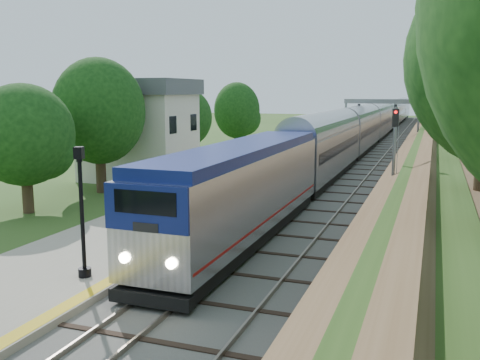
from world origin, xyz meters
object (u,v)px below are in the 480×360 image
(signal_farside, at_px, (394,150))
(lamppost_far, at_px, (82,220))
(train, at_px, (377,124))
(signal_gantry, at_px, (381,111))
(station_building, at_px, (138,129))

(signal_farside, bearing_deg, lamppost_far, -122.99)
(train, bearing_deg, lamppost_far, -92.94)
(signal_gantry, height_order, signal_farside, signal_farside)
(train, distance_m, signal_farside, 52.58)
(station_building, height_order, signal_gantry, station_building)
(train, xyz_separation_m, signal_farside, (6.20, -52.18, 1.61))
(station_building, bearing_deg, signal_farside, -18.91)
(signal_gantry, bearing_deg, station_building, -123.38)
(signal_gantry, height_order, train, signal_gantry)
(signal_gantry, distance_m, train, 20.59)
(station_building, xyz_separation_m, signal_gantry, (16.47, 24.99, 0.73))
(station_building, height_order, train, station_building)
(train, xyz_separation_m, lamppost_far, (-3.45, -67.04, 0.27))
(station_building, bearing_deg, signal_gantry, 56.62)
(station_building, xyz_separation_m, train, (14.00, 45.26, -1.86))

